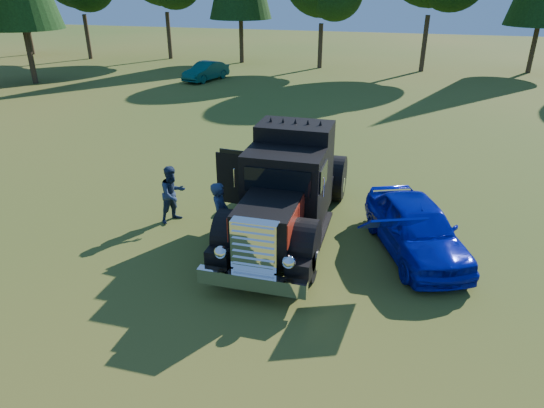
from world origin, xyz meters
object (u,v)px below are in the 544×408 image
Objects in this scene: diamond_t_truck at (287,193)px; hotrod_coupe at (416,227)px; spectator_far at (173,194)px; spectator_near at (221,217)px; distant_teal_car at (206,71)px.

diamond_t_truck reaches higher than hotrod_coupe.
spectator_far is (-6.93, 0.05, 0.13)m from hotrod_coupe.
spectator_near is (-1.49, -1.23, -0.33)m from diamond_t_truck.
diamond_t_truck is 3.53m from hotrod_coupe.
distant_teal_car is at bearing 12.50° from spectator_near.
diamond_t_truck is 23.60m from distant_teal_car.
spectator_far is at bearing 47.67° from spectator_near.
hotrod_coupe is at bearing -61.47° from spectator_far.
spectator_far is 0.44× the size of distant_teal_car.
hotrod_coupe reaches higher than spectator_far.
diamond_t_truck reaches higher than distant_teal_car.
spectator_far is at bearing -179.60° from diamond_t_truck.
distant_teal_car is at bearing 124.54° from hotrod_coupe.
diamond_t_truck is at bearing -61.11° from spectator_near.
diamond_t_truck is 3.47m from spectator_far.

